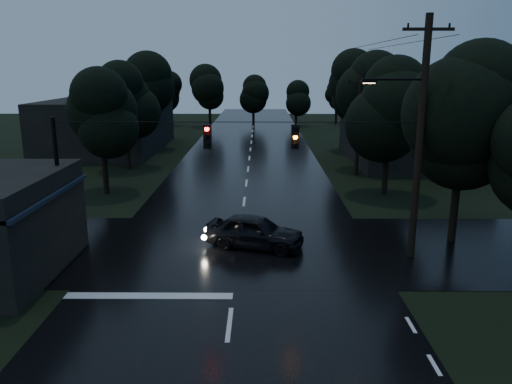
{
  "coord_description": "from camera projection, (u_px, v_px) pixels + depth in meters",
  "views": [
    {
      "loc": [
        0.97,
        -9.35,
        7.94
      ],
      "look_at": [
        0.78,
        13.18,
        2.32
      ],
      "focal_mm": 35.0,
      "sensor_mm": 36.0,
      "label": 1
    }
  ],
  "objects": [
    {
      "name": "tree_corner_near",
      "position": [
        464.0,
        113.0,
        22.08
      ],
      "size": [
        4.48,
        4.48,
        9.44
      ],
      "color": "black",
      "rests_on": "ground"
    },
    {
      "name": "main_road",
      "position": [
        248.0,
        169.0,
        40.1
      ],
      "size": [
        12.0,
        120.0,
        0.02
      ],
      "primitive_type": "cube",
      "color": "black",
      "rests_on": "ground"
    },
    {
      "name": "tree_left_c",
      "position": [
        145.0,
        88.0,
        48.44
      ],
      "size": [
        4.48,
        4.48,
        9.44
      ],
      "color": "black",
      "rests_on": "ground"
    },
    {
      "name": "tree_right_a",
      "position": [
        390.0,
        106.0,
        30.91
      ],
      "size": [
        4.2,
        4.2,
        8.85
      ],
      "color": "black",
      "rests_on": "ground"
    },
    {
      "name": "building_far_left",
      "position": [
        109.0,
        124.0,
        49.31
      ],
      "size": [
        10.0,
        16.0,
        5.0
      ],
      "primitive_type": "cube",
      "color": "black",
      "rests_on": "ground"
    },
    {
      "name": "tree_left_a",
      "position": [
        101.0,
        112.0,
        31.15
      ],
      "size": [
        3.92,
        3.92,
        8.26
      ],
      "color": "black",
      "rests_on": "ground"
    },
    {
      "name": "tree_right_c",
      "position": [
        356.0,
        85.0,
        48.18
      ],
      "size": [
        4.76,
        4.76,
        10.03
      ],
      "color": "black",
      "rests_on": "ground"
    },
    {
      "name": "anchor_pole_left",
      "position": [
        59.0,
        189.0,
        21.0
      ],
      "size": [
        0.18,
        0.18,
        6.0
      ],
      "primitive_type": "cylinder",
      "color": "black",
      "rests_on": "ground"
    },
    {
      "name": "utility_pole_far",
      "position": [
        358.0,
        124.0,
        37.16
      ],
      "size": [
        2.0,
        0.3,
        7.5
      ],
      "color": "black",
      "rests_on": "ground"
    },
    {
      "name": "tree_right_b",
      "position": [
        372.0,
        94.0,
        38.58
      ],
      "size": [
        4.48,
        4.48,
        9.44
      ],
      "color": "black",
      "rests_on": "ground"
    },
    {
      "name": "building_far_right",
      "position": [
        410.0,
        136.0,
        43.34
      ],
      "size": [
        10.0,
        14.0,
        4.4
      ],
      "primitive_type": "cube",
      "color": "black",
      "rests_on": "ground"
    },
    {
      "name": "car",
      "position": [
        255.0,
        231.0,
        22.54
      ],
      "size": [
        4.76,
        3.02,
        1.51
      ],
      "primitive_type": "imported",
      "rotation": [
        0.0,
        0.0,
        1.27
      ],
      "color": "black",
      "rests_on": "ground"
    },
    {
      "name": "span_signals",
      "position": [
        250.0,
        136.0,
        20.39
      ],
      "size": [
        15.0,
        0.37,
        1.12
      ],
      "color": "black",
      "rests_on": "ground"
    },
    {
      "name": "tree_left_b",
      "position": [
        125.0,
        98.0,
        38.82
      ],
      "size": [
        4.2,
        4.2,
        8.85
      ],
      "color": "black",
      "rests_on": "ground"
    },
    {
      "name": "utility_pole_main",
      "position": [
        418.0,
        135.0,
        20.34
      ],
      "size": [
        3.5,
        0.3,
        10.0
      ],
      "color": "black",
      "rests_on": "ground"
    },
    {
      "name": "cross_street",
      "position": [
        239.0,
        248.0,
        22.64
      ],
      "size": [
        60.0,
        9.0,
        0.02
      ],
      "primitive_type": "cube",
      "color": "black",
      "rests_on": "ground"
    }
  ]
}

